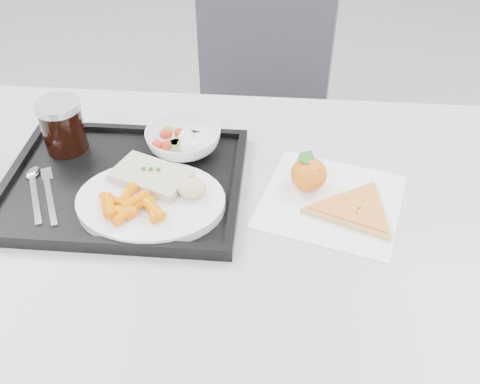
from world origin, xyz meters
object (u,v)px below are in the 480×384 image
object	(u,v)px
chair	(260,111)
salad_bowl	(183,140)
tray	(124,184)
dinner_plate	(151,202)
table	(217,232)
cola_glass	(62,125)
tangerine	(309,174)
pizza_slice	(355,210)

from	to	relation	value
chair	salad_bowl	world-z (taller)	chair
tray	dinner_plate	size ratio (longest dim) A/B	1.67
table	cola_glass	distance (m)	0.38
tray	tangerine	xyz separation A→B (m)	(0.35, 0.03, 0.03)
chair	tangerine	bearing A→B (deg)	-78.83
salad_bowl	tangerine	size ratio (longest dim) A/B	2.03
chair	tangerine	world-z (taller)	chair
tray	pizza_slice	distance (m)	0.44
chair	dinner_plate	bearing A→B (deg)	-103.42
salad_bowl	table	bearing A→B (deg)	-61.46
tangerine	table	bearing A→B (deg)	-158.44
cola_glass	pizza_slice	xyz separation A→B (m)	(0.58, -0.14, -0.06)
table	pizza_slice	size ratio (longest dim) A/B	5.54
dinner_plate	chair	bearing A→B (deg)	76.58
table	salad_bowl	distance (m)	0.20
cola_glass	table	bearing A→B (deg)	-23.19
table	pizza_slice	bearing A→B (deg)	0.51
table	dinner_plate	size ratio (longest dim) A/B	4.44
chair	pizza_slice	distance (m)	0.73
chair	cola_glass	size ratio (longest dim) A/B	8.61
tangerine	pizza_slice	xyz separation A→B (m)	(0.09, -0.06, -0.02)
cola_glass	pizza_slice	bearing A→B (deg)	-13.26
table	tangerine	world-z (taller)	tangerine
table	chair	distance (m)	0.69
tray	table	bearing A→B (deg)	-12.90
tangerine	pizza_slice	size ratio (longest dim) A/B	0.35
chair	salad_bowl	bearing A→B (deg)	-104.41
cola_glass	pizza_slice	world-z (taller)	cola_glass
tangerine	tray	bearing A→B (deg)	-175.88
chair	pizza_slice	xyz separation A→B (m)	(0.20, -0.67, 0.22)
dinner_plate	pizza_slice	xyz separation A→B (m)	(0.37, 0.02, -0.01)
chair	tangerine	size ratio (longest dim) A/B	12.40
tray	pizza_slice	world-z (taller)	tray
table	chair	xyz separation A→B (m)	(0.05, 0.67, -0.15)
dinner_plate	table	bearing A→B (deg)	10.63
chair	tangerine	distance (m)	0.66
cola_glass	tangerine	world-z (taller)	cola_glass
tray	cola_glass	xyz separation A→B (m)	(-0.14, 0.10, 0.06)
salad_bowl	chair	bearing A→B (deg)	75.59
chair	table	bearing A→B (deg)	-94.29
dinner_plate	tangerine	world-z (taller)	tangerine
salad_bowl	tangerine	bearing A→B (deg)	-18.67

